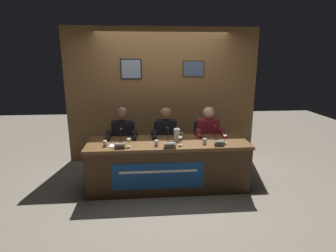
{
  "coord_description": "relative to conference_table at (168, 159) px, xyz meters",
  "views": [
    {
      "loc": [
        -0.35,
        -4.11,
        2.05
      ],
      "look_at": [
        0.0,
        0.0,
        1.01
      ],
      "focal_mm": 29.34,
      "sensor_mm": 36.0,
      "label": 1
    }
  ],
  "objects": [
    {
      "name": "chair_left",
      "position": [
        -0.74,
        0.68,
        -0.07
      ],
      "size": [
        0.44,
        0.44,
        0.9
      ],
      "color": "black",
      "rests_on": "ground_plane"
    },
    {
      "name": "ground_plane",
      "position": [
        0.0,
        0.1,
        -0.51
      ],
      "size": [
        12.0,
        12.0,
        0.0
      ],
      "primitive_type": "plane",
      "color": "gray"
    },
    {
      "name": "microphone_left",
      "position": [
        -0.73,
        0.09,
        0.33
      ],
      "size": [
        0.06,
        0.17,
        0.22
      ],
      "color": "black",
      "rests_on": "conference_table"
    },
    {
      "name": "chair_right",
      "position": [
        0.74,
        0.68,
        -0.07
      ],
      "size": [
        0.44,
        0.44,
        0.9
      ],
      "color": "black",
      "rests_on": "ground_plane"
    },
    {
      "name": "nameplate_left",
      "position": [
        -0.72,
        -0.18,
        0.29
      ],
      "size": [
        0.16,
        0.06,
        0.08
      ],
      "color": "white",
      "rests_on": "conference_table"
    },
    {
      "name": "wall_back_panelled",
      "position": [
        0.0,
        1.39,
        0.8
      ],
      "size": [
        3.72,
        0.14,
        2.6
      ],
      "color": "brown",
      "rests_on": "ground_plane"
    },
    {
      "name": "document_stack_left",
      "position": [
        -0.78,
        -0.07,
        0.26
      ],
      "size": [
        0.22,
        0.16,
        0.01
      ],
      "color": "white",
      "rests_on": "conference_table"
    },
    {
      "name": "panelist_center",
      "position": [
        0.0,
        0.48,
        0.21
      ],
      "size": [
        0.51,
        0.48,
        1.23
      ],
      "color": "black",
      "rests_on": "ground_plane"
    },
    {
      "name": "panelist_right",
      "position": [
        0.74,
        0.48,
        0.21
      ],
      "size": [
        0.51,
        0.48,
        1.23
      ],
      "color": "black",
      "rests_on": "ground_plane"
    },
    {
      "name": "water_cup_right",
      "position": [
        0.55,
        -0.08,
        0.29
      ],
      "size": [
        0.06,
        0.06,
        0.08
      ],
      "color": "silver",
      "rests_on": "conference_table"
    },
    {
      "name": "water_cup_left",
      "position": [
        -0.95,
        -0.05,
        0.29
      ],
      "size": [
        0.06,
        0.06,
        0.08
      ],
      "color": "silver",
      "rests_on": "conference_table"
    },
    {
      "name": "water_pitcher_central",
      "position": [
        0.15,
        0.14,
        0.35
      ],
      "size": [
        0.15,
        0.1,
        0.21
      ],
      "color": "silver",
      "rests_on": "conference_table"
    },
    {
      "name": "juice_glass_center",
      "position": [
        0.17,
        -0.09,
        0.34
      ],
      "size": [
        0.06,
        0.06,
        0.12
      ],
      "color": "white",
      "rests_on": "conference_table"
    },
    {
      "name": "water_cup_center",
      "position": [
        -0.19,
        -0.09,
        0.29
      ],
      "size": [
        0.06,
        0.06,
        0.08
      ],
      "color": "silver",
      "rests_on": "conference_table"
    },
    {
      "name": "panelist_left",
      "position": [
        -0.74,
        0.48,
        0.21
      ],
      "size": [
        0.51,
        0.48,
        1.23
      ],
      "color": "black",
      "rests_on": "ground_plane"
    },
    {
      "name": "chair_center",
      "position": [
        0.0,
        0.68,
        -0.07
      ],
      "size": [
        0.44,
        0.44,
        0.9
      ],
      "color": "black",
      "rests_on": "ground_plane"
    },
    {
      "name": "juice_glass_right",
      "position": [
        0.87,
        -0.05,
        0.34
      ],
      "size": [
        0.06,
        0.06,
        0.12
      ],
      "color": "white",
      "rests_on": "conference_table"
    },
    {
      "name": "conference_table",
      "position": [
        0.0,
        0.0,
        0.0
      ],
      "size": [
        2.52,
        0.79,
        0.76
      ],
      "color": "brown",
      "rests_on": "ground_plane"
    },
    {
      "name": "microphone_center",
      "position": [
        0.0,
        0.06,
        0.33
      ],
      "size": [
        0.06,
        0.17,
        0.22
      ],
      "color": "black",
      "rests_on": "conference_table"
    },
    {
      "name": "microphone_right",
      "position": [
        0.78,
        0.11,
        0.33
      ],
      "size": [
        0.06,
        0.17,
        0.22
      ],
      "color": "black",
      "rests_on": "conference_table"
    },
    {
      "name": "juice_glass_left",
      "position": [
        -0.59,
        -0.1,
        0.34
      ],
      "size": [
        0.06,
        0.06,
        0.12
      ],
      "color": "white",
      "rests_on": "conference_table"
    },
    {
      "name": "nameplate_center",
      "position": [
        0.01,
        -0.21,
        0.29
      ],
      "size": [
        0.18,
        0.06,
        0.08
      ],
      "color": "white",
      "rests_on": "conference_table"
    },
    {
      "name": "nameplate_right",
      "position": [
        0.75,
        -0.18,
        0.29
      ],
      "size": [
        0.16,
        0.06,
        0.08
      ],
      "color": "white",
      "rests_on": "conference_table"
    }
  ]
}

